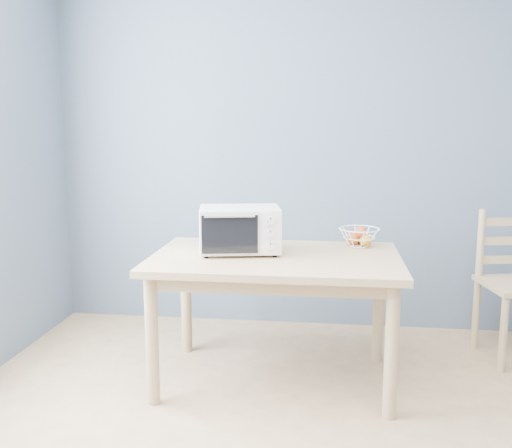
# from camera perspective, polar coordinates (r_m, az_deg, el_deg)

# --- Properties ---
(room) EXTENTS (4.01, 4.51, 2.61)m
(room) POSITION_cam_1_polar(r_m,az_deg,el_deg) (1.91, 7.39, 4.48)
(room) COLOR tan
(room) RESTS_ON ground
(dining_table) EXTENTS (1.40, 0.90, 0.75)m
(dining_table) POSITION_cam_1_polar(r_m,az_deg,el_deg) (3.26, 1.96, -4.89)
(dining_table) COLOR tan
(dining_table) RESTS_ON ground
(toaster_oven) EXTENTS (0.50, 0.41, 0.27)m
(toaster_oven) POSITION_cam_1_polar(r_m,az_deg,el_deg) (3.27, -1.94, -0.51)
(toaster_oven) COLOR silver
(toaster_oven) RESTS_ON dining_table
(fruit_basket) EXTENTS (0.29, 0.29, 0.13)m
(fruit_basket) POSITION_cam_1_polar(r_m,az_deg,el_deg) (3.51, 10.31, -1.23)
(fruit_basket) COLOR white
(fruit_basket) RESTS_ON dining_table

